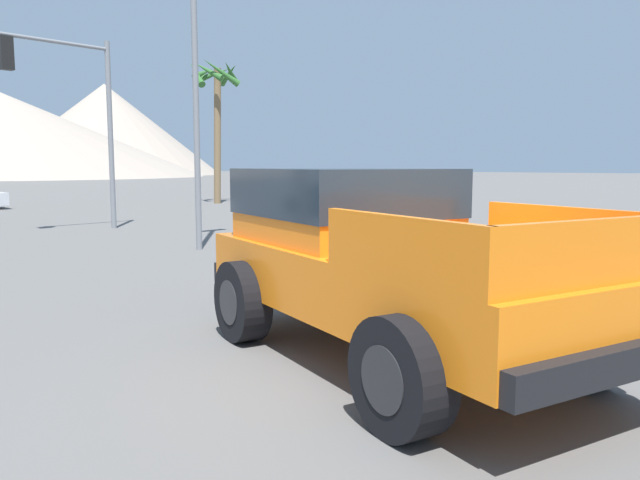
% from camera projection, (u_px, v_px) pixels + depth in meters
% --- Properties ---
extents(ground_plane, '(320.00, 320.00, 0.00)m').
position_uv_depth(ground_plane, '(388.00, 363.00, 6.33)').
color(ground_plane, '#5B5956').
extents(orange_pickup_truck, '(3.45, 5.37, 1.96)m').
position_uv_depth(orange_pickup_truck, '(374.00, 250.00, 6.57)').
color(orange_pickup_truck, orange).
rests_on(orange_pickup_truck, ground_plane).
extents(red_convertible_car, '(2.63, 4.55, 1.10)m').
position_uv_depth(red_convertible_car, '(597.00, 274.00, 9.10)').
color(red_convertible_car, red).
rests_on(red_convertible_car, ground_plane).
extents(traffic_light_main, '(3.52, 0.38, 5.80)m').
position_uv_depth(traffic_light_main, '(68.00, 96.00, 18.46)').
color(traffic_light_main, slate).
rests_on(traffic_light_main, ground_plane).
extents(street_lamp_post, '(0.90, 0.24, 8.87)m').
position_uv_depth(street_lamp_post, '(194.00, 23.00, 14.23)').
color(street_lamp_post, slate).
rests_on(street_lamp_post, ground_plane).
extents(palm_tree_leaning, '(2.68, 2.84, 7.34)m').
position_uv_depth(palm_tree_leaning, '(216.00, 96.00, 31.98)').
color(palm_tree_leaning, brown).
rests_on(palm_tree_leaning, ground_plane).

